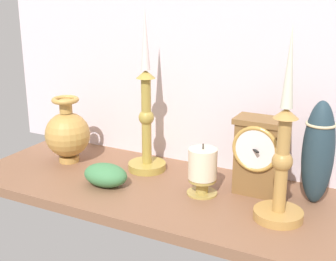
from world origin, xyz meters
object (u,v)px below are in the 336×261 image
candlestick_tall_left (146,121)px  pillar_candle_front (203,169)px  brass_vase_bulbous (68,133)px  tall_ceramic_vase (318,152)px  mantel_clock (259,155)px  candlestick_tall_center (282,163)px

candlestick_tall_left → pillar_candle_front: (18.24, -6.80, -7.06)cm
brass_vase_bulbous → tall_ceramic_vase: size_ratio=0.77×
mantel_clock → tall_ceramic_vase: tall_ceramic_vase is taller
brass_vase_bulbous → candlestick_tall_center: bearing=-5.9°
candlestick_tall_center → candlestick_tall_left: bearing=163.9°
mantel_clock → candlestick_tall_center: candlestick_tall_center is taller
candlestick_tall_center → pillar_candle_front: bearing=168.4°
candlestick_tall_center → pillar_candle_front: (-18.32, 3.77, -6.20)cm
brass_vase_bulbous → pillar_candle_front: 39.64cm
mantel_clock → pillar_candle_front: size_ratio=1.47×
candlestick_tall_left → tall_ceramic_vase: bearing=0.6°
candlestick_tall_left → pillar_candle_front: candlestick_tall_left is taller
candlestick_tall_left → brass_vase_bulbous: bearing=-167.8°
pillar_candle_front → tall_ceramic_vase: (23.14, 7.23, 5.57)cm
mantel_clock → pillar_candle_front: bearing=-151.0°
tall_ceramic_vase → mantel_clock: bearing=-174.4°
mantel_clock → candlestick_tall_left: bearing=178.5°
brass_vase_bulbous → tall_ceramic_vase: (62.68, 5.05, 3.67)cm
candlestick_tall_center → tall_ceramic_vase: size_ratio=1.70×
candlestick_tall_left → pillar_candle_front: size_ratio=3.38×
pillar_candle_front → candlestick_tall_left: bearing=159.6°
brass_vase_bulbous → pillar_candle_front: bearing=-3.2°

